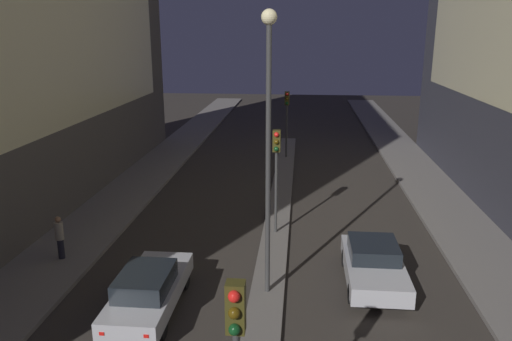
% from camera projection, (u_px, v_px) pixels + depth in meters
% --- Properties ---
extents(median_strip, '(1.13, 35.47, 0.13)m').
position_uv_depth(median_strip, '(278.00, 219.00, 23.18)').
color(median_strip, '#66605B').
rests_on(median_strip, ground).
extents(traffic_light_mid, '(0.32, 0.42, 4.46)m').
position_uv_depth(traffic_light_mid, '(276.00, 158.00, 20.61)').
color(traffic_light_mid, '#383838').
rests_on(traffic_light_mid, median_strip).
extents(traffic_light_far, '(0.32, 0.42, 4.46)m').
position_uv_depth(traffic_light_far, '(287.00, 109.00, 33.38)').
color(traffic_light_far, '#383838').
rests_on(traffic_light_far, median_strip).
extents(street_lamp, '(0.47, 0.47, 8.99)m').
position_uv_depth(street_lamp, '(268.00, 122.00, 15.11)').
color(street_lamp, '#383838').
rests_on(street_lamp, median_strip).
extents(car_left_lane, '(1.76, 4.68, 1.48)m').
position_uv_depth(car_left_lane, '(149.00, 290.00, 15.49)').
color(car_left_lane, '#B2B2B7').
rests_on(car_left_lane, ground).
extents(car_right_lane, '(1.93, 4.27, 1.42)m').
position_uv_depth(car_right_lane, '(374.00, 264.00, 17.24)').
color(car_right_lane, '#B2B2B7').
rests_on(car_right_lane, ground).
extents(pedestrian_on_left_sidewalk, '(0.32, 0.32, 1.68)m').
position_uv_depth(pedestrian_on_left_sidewalk, '(60.00, 236.00, 18.72)').
color(pedestrian_on_left_sidewalk, black).
rests_on(pedestrian_on_left_sidewalk, sidewalk_left).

